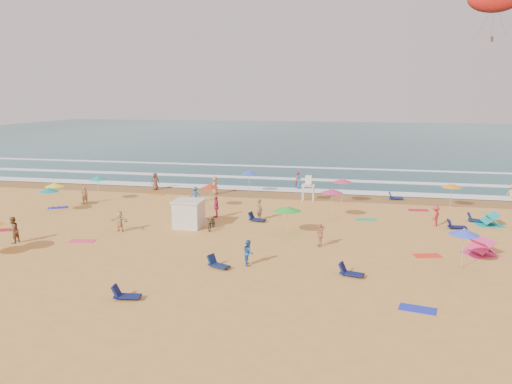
# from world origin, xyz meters

# --- Properties ---
(ground) EXTENTS (220.00, 220.00, 0.00)m
(ground) POSITION_xyz_m (0.00, 0.00, 0.00)
(ground) COLOR gold
(ground) RESTS_ON ground
(ocean) EXTENTS (220.00, 140.00, 0.18)m
(ocean) POSITION_xyz_m (0.00, 84.00, 0.00)
(ocean) COLOR #0C4756
(ocean) RESTS_ON ground
(wet_sand) EXTENTS (220.00, 220.00, 0.00)m
(wet_sand) POSITION_xyz_m (0.00, 12.50, 0.01)
(wet_sand) COLOR olive
(wet_sand) RESTS_ON ground
(surf_foam) EXTENTS (200.00, 18.70, 0.05)m
(surf_foam) POSITION_xyz_m (0.00, 21.32, 0.10)
(surf_foam) COLOR white
(surf_foam) RESTS_ON ground
(cabana) EXTENTS (2.00, 2.00, 2.00)m
(cabana) POSITION_xyz_m (-4.27, -1.32, 1.00)
(cabana) COLOR silver
(cabana) RESTS_ON ground
(cabana_roof) EXTENTS (2.20, 2.20, 0.12)m
(cabana_roof) POSITION_xyz_m (-4.27, -1.32, 2.06)
(cabana_roof) COLOR silver
(cabana_roof) RESTS_ON cabana
(bicycle) EXTENTS (0.81, 1.96, 1.01)m
(bicycle) POSITION_xyz_m (-2.37, -1.62, 0.50)
(bicycle) COLOR black
(bicycle) RESTS_ON ground
(lifeguard_stand) EXTENTS (1.20, 1.20, 2.10)m
(lifeguard_stand) POSITION_xyz_m (3.65, 10.11, 1.05)
(lifeguard_stand) COLOR white
(lifeguard_stand) RESTS_ON ground
(beach_umbrellas) EXTENTS (56.47, 26.00, 0.82)m
(beach_umbrellas) POSITION_xyz_m (-0.49, 0.42, 2.11)
(beach_umbrellas) COLOR teal
(beach_umbrellas) RESTS_ON ground
(loungers) EXTENTS (42.93, 28.26, 0.34)m
(loungers) POSITION_xyz_m (3.54, -2.12, 0.17)
(loungers) COLOR #102051
(loungers) RESTS_ON ground
(towels) EXTENTS (48.11, 25.75, 0.03)m
(towels) POSITION_xyz_m (0.12, -0.76, 0.01)
(towels) COLOR #AE1528
(towels) RESTS_ON ground
(popup_tents) EXTENTS (4.65, 9.90, 1.20)m
(popup_tents) POSITION_xyz_m (17.31, 0.14, 0.60)
(popup_tents) COLOR #DA3076
(popup_tents) RESTS_ON ground
(beachgoers) EXTENTS (52.23, 28.06, 2.09)m
(beachgoers) POSITION_xyz_m (-2.67, 4.57, 0.80)
(beachgoers) COLOR #AA764E
(beachgoers) RESTS_ON ground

